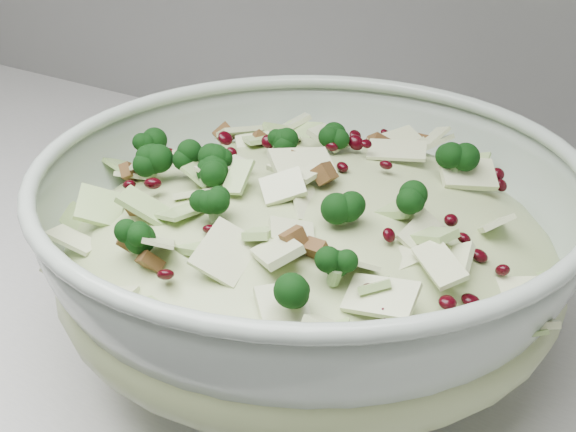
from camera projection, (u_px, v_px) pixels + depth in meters
name	position (u px, v px, depth m)	size (l,w,h in m)	color
mixing_bowl	(309.00, 256.00, 0.60)	(0.44, 0.44, 0.16)	#A3B3A5
salad	(310.00, 226.00, 0.58)	(0.37, 0.37, 0.16)	#BBC889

